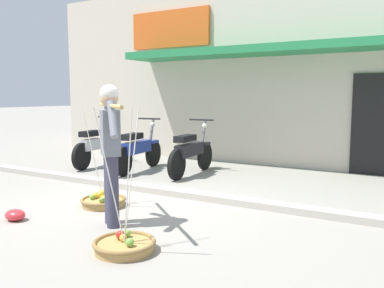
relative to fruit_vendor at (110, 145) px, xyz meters
name	(u,v)px	position (x,y,z in m)	size (l,w,h in m)	color
ground_plane	(138,204)	(-0.32, 0.92, -0.98)	(90.00, 90.00, 0.00)	gray
sidewalk_curb	(165,191)	(-0.32, 1.62, -0.93)	(20.00, 0.24, 0.10)	#AEA89C
fruit_vendor	(110,145)	(0.00, 0.00, 0.00)	(1.38, 1.21, 1.70)	#38384C
fruit_basket_left_side	(103,201)	(-0.68, 0.59, -0.90)	(0.64, 0.64, 1.45)	#B2894C
fruit_basket_right_side	(124,244)	(0.68, -0.59, -0.90)	(0.64, 0.64, 1.45)	#B2894C
motorcycle_nearest_shop	(97,146)	(-3.09, 3.05, -0.53)	(0.54, 1.81, 1.09)	black
motorcycle_second_in_row	(138,150)	(-1.90, 2.99, -0.53)	(0.54, 1.81, 1.09)	black
motorcycle_third_in_row	(191,152)	(-0.76, 3.21, -0.53)	(0.54, 1.82, 1.09)	black
storefront_building	(313,75)	(0.53, 7.50, 1.12)	(13.00, 6.00, 4.20)	beige
plastic_litter_bag	(15,215)	(-1.18, -0.48, -0.91)	(0.28, 0.22, 0.14)	red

